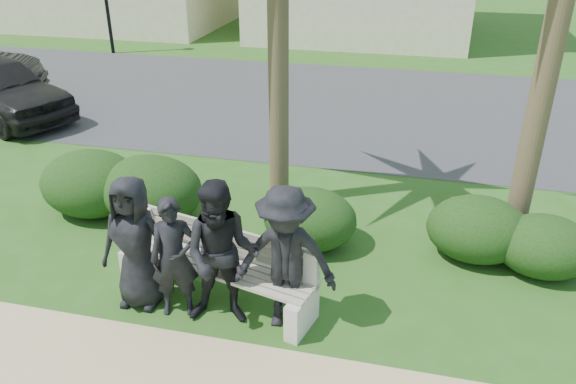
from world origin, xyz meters
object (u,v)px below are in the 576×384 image
Objects in this scene: man_c at (222,255)px; man_a at (135,243)px; man_d at (286,259)px; man_b at (174,258)px; park_bench at (216,270)px.

man_a is at bearing 167.58° from man_c.
man_d is at bearing 0.44° from man_c.
man_b is 0.85× the size of man_d.
man_d is (0.72, 0.10, -0.01)m from man_c.
man_c reaches higher than man_a.
man_b is (0.53, -0.07, -0.09)m from man_a.
man_b is 0.62m from man_c.
man_c is (1.14, -0.09, 0.06)m from man_a.
man_b is 0.84× the size of man_c.
man_c is 1.01× the size of man_d.
man_c is at bearing -4.93° from man_a.
man_c is at bearing -176.79° from man_d.
man_a is 0.94× the size of man_c.
man_a is at bearing -147.86° from park_bench.
man_a is 1.11× the size of man_b.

